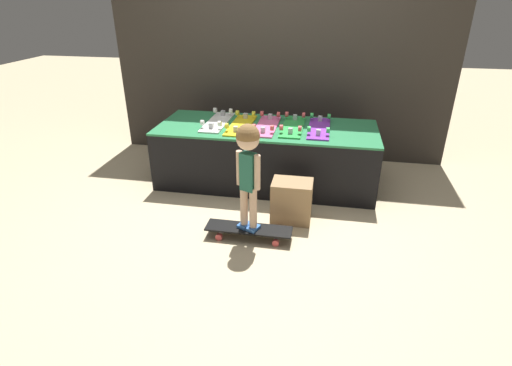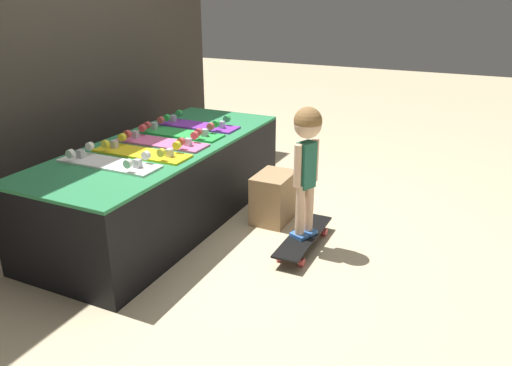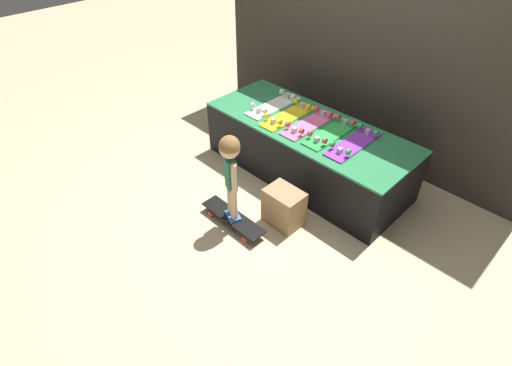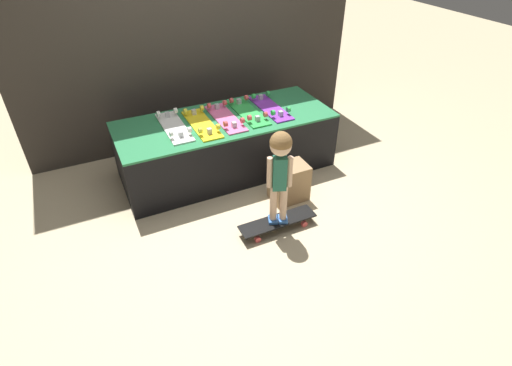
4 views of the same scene
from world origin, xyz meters
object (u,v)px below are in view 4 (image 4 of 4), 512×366
object	(u,v)px
skateboard_green_on_rack	(248,112)
storage_box	(289,182)
skateboard_pink_on_rack	(225,117)
skateboard_purple_on_rack	(270,107)
child	(280,162)
skateboard_white_on_rack	(174,126)
skateboard_yellow_on_rack	(202,123)
skateboard_on_floor	(278,222)

from	to	relation	value
skateboard_green_on_rack	storage_box	world-z (taller)	skateboard_green_on_rack
skateboard_pink_on_rack	skateboard_purple_on_rack	bearing A→B (deg)	2.36
skateboard_pink_on_rack	child	xyz separation A→B (m)	(0.03, -1.05, 0.08)
skateboard_white_on_rack	skateboard_pink_on_rack	world-z (taller)	same
skateboard_yellow_on_rack	storage_box	size ratio (longest dim) A/B	1.87
skateboard_purple_on_rack	storage_box	size ratio (longest dim) A/B	1.87
skateboard_pink_on_rack	skateboard_purple_on_rack	world-z (taller)	same
skateboard_purple_on_rack	skateboard_on_floor	bearing A→B (deg)	-113.65
skateboard_green_on_rack	storage_box	xyz separation A→B (m)	(0.08, -0.73, -0.42)
skateboard_pink_on_rack	skateboard_on_floor	size ratio (longest dim) A/B	0.98
skateboard_yellow_on_rack	skateboard_on_floor	bearing A→B (deg)	-74.72
skateboard_pink_on_rack	skateboard_green_on_rack	size ratio (longest dim) A/B	1.00
skateboard_on_floor	skateboard_pink_on_rack	bearing A→B (deg)	91.70
skateboard_white_on_rack	skateboard_yellow_on_rack	distance (m)	0.26
skateboard_pink_on_rack	skateboard_on_floor	world-z (taller)	skateboard_pink_on_rack
skateboard_yellow_on_rack	child	size ratio (longest dim) A/B	0.79
storage_box	skateboard_white_on_rack	bearing A→B (deg)	138.27
child	storage_box	distance (m)	0.68
skateboard_yellow_on_rack	storage_box	world-z (taller)	skateboard_yellow_on_rack
skateboard_pink_on_rack	child	bearing A→B (deg)	-88.30
child	skateboard_pink_on_rack	bearing A→B (deg)	113.68
skateboard_white_on_rack	child	bearing A→B (deg)	-63.87
skateboard_green_on_rack	skateboard_purple_on_rack	distance (m)	0.25
storage_box	skateboard_yellow_on_rack	bearing A→B (deg)	130.21
skateboard_on_floor	child	world-z (taller)	child
skateboard_white_on_rack	skateboard_purple_on_rack	size ratio (longest dim) A/B	1.00
skateboard_green_on_rack	skateboard_white_on_rack	bearing A→B (deg)	178.99
skateboard_yellow_on_rack	skateboard_purple_on_rack	size ratio (longest dim) A/B	1.00
child	skateboard_green_on_rack	bearing A→B (deg)	100.42
skateboard_pink_on_rack	skateboard_yellow_on_rack	bearing A→B (deg)	-175.20
skateboard_green_on_rack	skateboard_purple_on_rack	xyz separation A→B (m)	(0.25, 0.00, 0.00)
skateboard_yellow_on_rack	skateboard_purple_on_rack	world-z (taller)	same
skateboard_yellow_on_rack	skateboard_on_floor	size ratio (longest dim) A/B	0.98
skateboard_green_on_rack	child	world-z (taller)	child
skateboard_pink_on_rack	child	world-z (taller)	child
skateboard_pink_on_rack	skateboard_purple_on_rack	size ratio (longest dim) A/B	1.00
skateboard_on_floor	storage_box	world-z (taller)	storage_box
skateboard_on_floor	storage_box	size ratio (longest dim) A/B	1.91
storage_box	skateboard_pink_on_rack	bearing A→B (deg)	115.03
skateboard_white_on_rack	storage_box	world-z (taller)	skateboard_white_on_rack
skateboard_white_on_rack	skateboard_purple_on_rack	world-z (taller)	same
skateboard_yellow_on_rack	skateboard_purple_on_rack	bearing A→B (deg)	3.17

